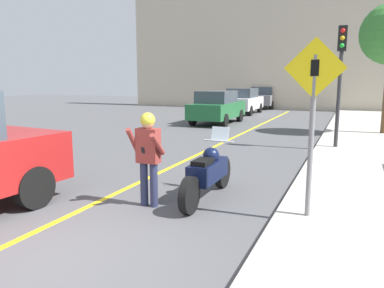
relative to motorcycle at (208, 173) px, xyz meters
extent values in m
plane|color=#4C4C4F|center=(-1.21, -3.12, -0.51)|extent=(80.00, 80.00, 0.00)
cube|color=yellow|center=(-1.81, 2.88, -0.51)|extent=(0.12, 36.00, 0.01)
cube|color=beige|center=(-1.21, 22.88, 4.00)|extent=(28.00, 1.20, 9.02)
cylinder|color=black|center=(0.00, -0.88, -0.19)|extent=(0.14, 0.65, 0.65)
cylinder|color=black|center=(0.00, 0.86, -0.19)|extent=(0.14, 0.65, 0.65)
cube|color=#0C1433|center=(0.00, -0.01, 0.04)|extent=(0.40, 1.19, 0.36)
sphere|color=#0C1433|center=(0.00, 0.15, 0.30)|extent=(0.32, 0.32, 0.32)
cube|color=black|center=(0.00, -0.28, 0.26)|extent=(0.28, 0.48, 0.10)
cylinder|color=silver|center=(0.00, 0.59, 0.52)|extent=(0.62, 0.03, 0.03)
cube|color=silver|center=(0.00, 0.66, 0.64)|extent=(0.36, 0.12, 0.31)
cylinder|color=#282D4C|center=(-0.93, -0.80, -0.11)|extent=(0.14, 0.14, 0.80)
cylinder|color=#282D4C|center=(-0.73, -0.80, -0.11)|extent=(0.14, 0.14, 0.80)
cube|color=maroon|center=(-0.83, -0.80, 0.59)|extent=(0.40, 0.22, 0.61)
cylinder|color=maroon|center=(-1.08, -0.90, 0.68)|extent=(0.09, 0.37, 0.48)
cylinder|color=maroon|center=(-0.58, -0.92, 0.65)|extent=(0.09, 0.43, 0.43)
sphere|color=tan|center=(-0.83, -0.80, 1.00)|extent=(0.22, 0.22, 0.22)
sphere|color=gold|center=(-0.83, -0.80, 1.05)|extent=(0.26, 0.26, 0.26)
cube|color=black|center=(-0.77, -1.08, 0.56)|extent=(0.06, 0.05, 0.11)
cylinder|color=black|center=(-2.62, -1.71, -0.13)|extent=(0.28, 0.78, 0.76)
cylinder|color=slate|center=(1.88, -0.49, 0.85)|extent=(0.08, 0.08, 2.49)
cube|color=yellow|center=(1.88, -0.51, 1.91)|extent=(0.91, 0.02, 0.91)
cube|color=black|center=(1.88, -0.53, 1.91)|extent=(0.12, 0.01, 0.24)
cylinder|color=#2D2D30|center=(1.99, 6.27, 1.48)|extent=(0.12, 0.12, 3.75)
cube|color=black|center=(1.99, 6.25, 2.98)|extent=(0.26, 0.22, 0.76)
sphere|color=red|center=(1.99, 6.13, 3.20)|extent=(0.14, 0.14, 0.14)
sphere|color=gold|center=(1.99, 6.13, 2.98)|extent=(0.14, 0.14, 0.14)
sphere|color=green|center=(1.99, 6.13, 2.76)|extent=(0.14, 0.14, 0.14)
cylinder|color=black|center=(-4.85, 13.14, -0.19)|extent=(0.22, 0.64, 0.64)
cylinder|color=black|center=(-3.19, 13.14, -0.19)|extent=(0.22, 0.64, 0.64)
cylinder|color=black|center=(-4.85, 10.54, -0.19)|extent=(0.22, 0.64, 0.64)
cylinder|color=black|center=(-3.19, 10.54, -0.19)|extent=(0.22, 0.64, 0.64)
cube|color=#1E6033|center=(-4.02, 11.84, 0.19)|extent=(1.80, 4.20, 0.76)
cube|color=#38424C|center=(-4.02, 11.67, 0.87)|extent=(1.58, 2.18, 0.60)
cylinder|color=black|center=(-5.18, 19.15, -0.19)|extent=(0.22, 0.64, 0.64)
cylinder|color=black|center=(-3.52, 19.15, -0.19)|extent=(0.22, 0.64, 0.64)
cylinder|color=black|center=(-5.18, 16.55, -0.19)|extent=(0.22, 0.64, 0.64)
cylinder|color=black|center=(-3.52, 16.55, -0.19)|extent=(0.22, 0.64, 0.64)
cube|color=white|center=(-4.35, 17.85, 0.19)|extent=(1.80, 4.20, 0.76)
cube|color=#38424C|center=(-4.35, 17.68, 0.87)|extent=(1.58, 2.18, 0.60)
cylinder|color=black|center=(-4.96, 24.60, -0.19)|extent=(0.22, 0.64, 0.64)
cylinder|color=black|center=(-3.30, 24.60, -0.19)|extent=(0.22, 0.64, 0.64)
cylinder|color=black|center=(-4.96, 22.00, -0.19)|extent=(0.22, 0.64, 0.64)
cylinder|color=black|center=(-3.30, 22.00, -0.19)|extent=(0.22, 0.64, 0.64)
cube|color=gray|center=(-4.13, 23.30, 0.19)|extent=(1.80, 4.20, 0.76)
cube|color=#38424C|center=(-4.13, 23.13, 0.87)|extent=(1.58, 2.18, 0.60)
camera|label=1|loc=(2.45, -6.43, 1.74)|focal=35.00mm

